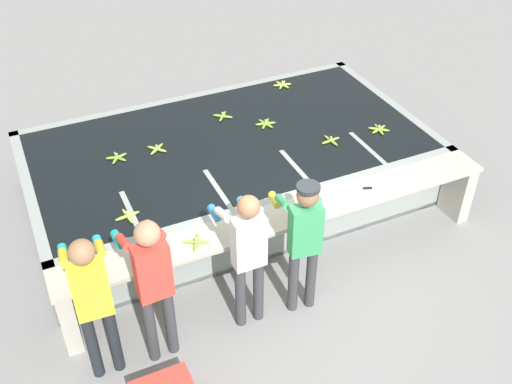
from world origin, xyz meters
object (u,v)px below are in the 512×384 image
Objects in this scene: banana_bunch_ledge_2 at (310,211)px; banana_bunch_floating_1 at (127,216)px; worker_3 at (304,235)px; banana_bunch_ledge_0 at (250,218)px; banana_bunch_floating_3 at (117,157)px; banana_bunch_floating_7 at (282,85)px; worker_0 at (92,296)px; banana_bunch_ledge_1 at (196,242)px; banana_bunch_floating_2 at (223,116)px; banana_bunch_floating_5 at (157,149)px; banana_bunch_floating_4 at (379,129)px; worker_1 at (153,278)px; banana_bunch_floating_6 at (266,124)px; knife_0 at (374,188)px; banana_bunch_floating_0 at (331,140)px; worker_2 at (248,249)px.

banana_bunch_floating_1 is at bearing 157.48° from banana_bunch_ledge_2.
worker_3 is 0.71m from banana_bunch_ledge_0.
banana_bunch_floating_3 is 2.84m from banana_bunch_floating_7.
banana_bunch_ledge_1 is (1.13, 0.46, -0.16)m from worker_0.
banana_bunch_floating_2 is (0.25, 2.75, -0.14)m from worker_3.
worker_0 reaches higher than banana_bunch_floating_5.
worker_3 is 5.78× the size of banana_bunch_floating_1.
banana_bunch_floating_4 is 1.99m from banana_bunch_ledge_2.
worker_1 is 1.05× the size of worker_3.
worker_0 is 5.97× the size of banana_bunch_floating_1.
worker_1 is 0.79m from banana_bunch_ledge_1.
banana_bunch_floating_6 is at bearing 47.84° from banana_bunch_ledge_1.
banana_bunch_ledge_0 is (-0.31, 0.62, -0.14)m from worker_3.
banana_bunch_floating_7 is at bearing 69.07° from banana_bunch_ledge_2.
knife_0 is at bearing -74.15° from banana_bunch_floating_6.
banana_bunch_ledge_2 is at bearing -14.18° from banana_bunch_ledge_0.
banana_bunch_ledge_2 is (1.89, 0.44, -0.18)m from worker_1.
banana_bunch_floating_0 is at bearing -48.38° from banana_bunch_floating_2.
banana_bunch_ledge_0 is at bearing 165.82° from banana_bunch_ledge_2.
banana_bunch_ledge_2 is (-0.93, -1.15, 0.00)m from banana_bunch_floating_0.
worker_3 is 1.10m from banana_bunch_ledge_1.
banana_bunch_floating_2 is 1.03× the size of banana_bunch_floating_5.
banana_bunch_floating_6 reaches higher than knife_0.
worker_0 is 2.64m from banana_bunch_floating_5.
banana_bunch_floating_3 is 3.11m from knife_0.
banana_bunch_floating_4 is at bearing -34.16° from banana_bunch_floating_2.
worker_3 is 5.81× the size of banana_bunch_ledge_0.
banana_bunch_floating_0 is 0.84× the size of knife_0.
worker_2 is 1.47m from banana_bunch_floating_1.
banana_bunch_ledge_2 is (0.92, 0.40, -0.14)m from worker_2.
worker_2 is at bearing -156.50° from banana_bunch_ledge_2.
worker_0 is 6.00× the size of banana_bunch_floating_6.
banana_bunch_ledge_0 is at bearing -26.76° from banana_bunch_floating_1.
banana_bunch_floating_2 reaches higher than knife_0.
banana_bunch_ledge_1 reaches higher than banana_bunch_floating_0.
knife_0 is at bearing 0.76° from banana_bunch_ledge_1.
worker_0 reaches higher than banana_bunch_floating_3.
worker_3 is (1.55, -0.02, -0.05)m from worker_1.
banana_bunch_ledge_0 is at bearing 176.64° from knife_0.
banana_bunch_floating_2 is 2.20m from banana_bunch_ledge_0.
banana_bunch_ledge_1 reaches higher than banana_bunch_floating_5.
worker_1 is at bearing 179.44° from worker_3.
banana_bunch_floating_5 is (-2.79, 0.77, 0.00)m from banana_bunch_floating_4.
worker_1 reaches higher than banana_bunch_floating_0.
banana_bunch_ledge_1 is 1.30m from banana_bunch_ledge_2.
worker_3 reaches higher than banana_bunch_ledge_0.
worker_3 reaches higher than banana_bunch_floating_2.
worker_2 is at bearing -116.01° from banana_bunch_ledge_0.
banana_bunch_floating_0 is 2.78m from banana_bunch_floating_1.
knife_0 is at bearing 10.63° from worker_1.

